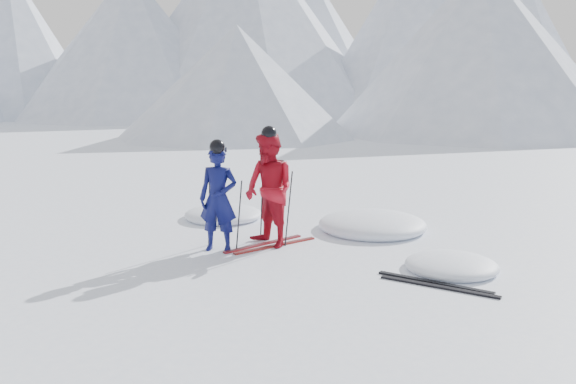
% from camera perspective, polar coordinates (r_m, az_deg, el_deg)
% --- Properties ---
extents(ground, '(160.00, 160.00, 0.00)m').
position_cam_1_polar(ground, '(8.82, 9.46, -8.63)').
color(ground, white).
rests_on(ground, ground).
extents(skier_blue, '(0.75, 0.60, 1.78)m').
position_cam_1_polar(skier_blue, '(10.29, -6.54, -0.64)').
color(skier_blue, '#0C0F49').
rests_on(skier_blue, ground).
extents(skier_red, '(1.18, 1.07, 1.99)m').
position_cam_1_polar(skier_red, '(10.49, -1.77, 0.20)').
color(skier_red, '#A90D1C').
rests_on(skier_red, ground).
extents(pole_blue_left, '(0.12, 0.08, 1.19)m').
position_cam_1_polar(pole_blue_left, '(10.64, -7.39, -1.92)').
color(pole_blue_left, black).
rests_on(pole_blue_left, ground).
extents(pole_blue_right, '(0.12, 0.07, 1.19)m').
position_cam_1_polar(pole_blue_right, '(10.42, -4.60, -2.13)').
color(pole_blue_right, black).
rests_on(pole_blue_right, ground).
extents(pole_red_left, '(0.13, 0.10, 1.32)m').
position_cam_1_polar(pole_red_left, '(10.92, -2.48, -1.16)').
color(pole_red_left, black).
rests_on(pole_red_left, ground).
extents(pole_red_right, '(0.13, 0.09, 1.32)m').
position_cam_1_polar(pole_red_right, '(10.54, 0.07, -1.57)').
color(pole_red_right, black).
rests_on(pole_red_right, ground).
extents(ski_worn_left, '(0.68, 1.62, 0.03)m').
position_cam_1_polar(ski_worn_left, '(10.77, -2.29, -4.87)').
color(ski_worn_left, black).
rests_on(ski_worn_left, ground).
extents(ski_worn_right, '(0.79, 1.58, 0.03)m').
position_cam_1_polar(ski_worn_right, '(10.65, -1.17, -5.03)').
color(ski_worn_right, black).
rests_on(ski_worn_right, ground).
extents(ski_loose_a, '(1.70, 0.26, 0.03)m').
position_cam_1_polar(ski_loose_a, '(9.03, 13.53, -8.23)').
color(ski_loose_a, black).
rests_on(ski_loose_a, ground).
extents(ski_loose_b, '(1.70, 0.20, 0.03)m').
position_cam_1_polar(ski_loose_b, '(8.87, 13.91, -8.60)').
color(ski_loose_b, black).
rests_on(ski_loose_b, ground).
extents(snow_lumps, '(6.56, 3.57, 0.46)m').
position_cam_1_polar(snow_lumps, '(11.67, 4.94, -3.75)').
color(snow_lumps, white).
rests_on(snow_lumps, ground).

